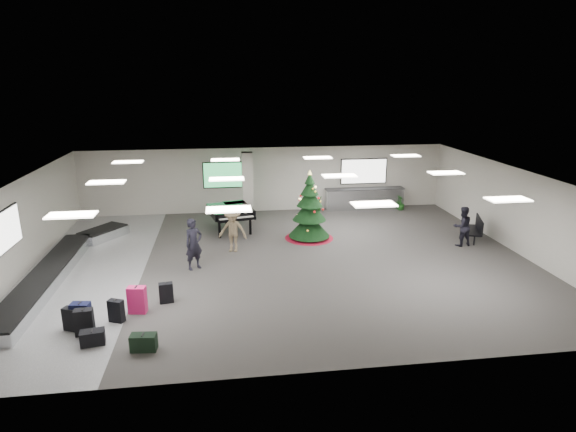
{
  "coord_description": "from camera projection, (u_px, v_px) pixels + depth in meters",
  "views": [
    {
      "loc": [
        -2.11,
        -16.44,
        6.55
      ],
      "look_at": [
        0.28,
        1.0,
        1.42
      ],
      "focal_mm": 30.0,
      "sensor_mm": 36.0,
      "label": 1
    }
  ],
  "objects": [
    {
      "name": "traveler_bench",
      "position": [
        462.0,
        226.0,
        19.13
      ],
      "size": [
        0.86,
        0.71,
        1.61
      ],
      "primitive_type": "imported",
      "rotation": [
        0.0,
        0.0,
        3.28
      ],
      "color": "black",
      "rests_on": "ground"
    },
    {
      "name": "service_counter",
      "position": [
        364.0,
        198.0,
        24.57
      ],
      "size": [
        4.05,
        0.65,
        1.08
      ],
      "color": "silver",
      "rests_on": "ground"
    },
    {
      "name": "bench",
      "position": [
        475.0,
        227.0,
        19.83
      ],
      "size": [
        1.04,
        1.64,
        0.99
      ],
      "rotation": [
        0.0,
        0.0,
        -0.35
      ],
      "color": "black",
      "rests_on": "ground"
    },
    {
      "name": "green_duffel",
      "position": [
        144.0,
        342.0,
        11.91
      ],
      "size": [
        0.66,
        0.38,
        0.44
      ],
      "rotation": [
        0.0,
        0.0,
        -0.1
      ],
      "color": "black",
      "rests_on": "ground"
    },
    {
      "name": "traveler_b",
      "position": [
        233.0,
        230.0,
        18.5
      ],
      "size": [
        1.24,
        0.93,
        1.71
      ],
      "primitive_type": "imported",
      "rotation": [
        0.0,
        0.0,
        -0.29
      ],
      "color": "#806C4F",
      "rests_on": "ground"
    },
    {
      "name": "room_envelope",
      "position": [
        271.0,
        196.0,
        17.68
      ],
      "size": [
        18.02,
        14.02,
        3.21
      ],
      "color": "#B9B6A9",
      "rests_on": "ground"
    },
    {
      "name": "suitcase_1",
      "position": [
        116.0,
        311.0,
        13.27
      ],
      "size": [
        0.47,
        0.37,
        0.66
      ],
      "rotation": [
        0.0,
        0.0,
        -0.42
      ],
      "color": "black",
      "rests_on": "ground"
    },
    {
      "name": "potted_plant_left",
      "position": [
        318.0,
        204.0,
        24.08
      ],
      "size": [
        0.58,
        0.57,
        0.82
      ],
      "primitive_type": "imported",
      "rotation": [
        0.0,
        0.0,
        0.72
      ],
      "color": "#163D13",
      "rests_on": "ground"
    },
    {
      "name": "potted_plant_right",
      "position": [
        401.0,
        203.0,
        24.43
      ],
      "size": [
        0.52,
        0.52,
        0.72
      ],
      "primitive_type": "imported",
      "rotation": [
        0.0,
        0.0,
        1.93
      ],
      "color": "#163D13",
      "rests_on": "ground"
    },
    {
      "name": "christmas_tree",
      "position": [
        309.0,
        215.0,
        19.98
      ],
      "size": [
        2.04,
        2.04,
        2.91
      ],
      "color": "maroon",
      "rests_on": "ground"
    },
    {
      "name": "baggage_carousel",
      "position": [
        59.0,
        267.0,
        16.59
      ],
      "size": [
        2.28,
        9.71,
        0.43
      ],
      "color": "silver",
      "rests_on": "ground"
    },
    {
      "name": "black_duffel",
      "position": [
        93.0,
        338.0,
        12.15
      ],
      "size": [
        0.64,
        0.42,
        0.41
      ],
      "rotation": [
        0.0,
        0.0,
        0.17
      ],
      "color": "black",
      "rests_on": "ground"
    },
    {
      "name": "grand_piano",
      "position": [
        231.0,
        211.0,
        20.89
      ],
      "size": [
        2.13,
        2.53,
        1.27
      ],
      "rotation": [
        0.0,
        0.0,
        0.22
      ],
      "color": "black",
      "rests_on": "ground"
    },
    {
      "name": "suitcase_3",
      "position": [
        166.0,
        293.0,
        14.4
      ],
      "size": [
        0.44,
        0.29,
        0.64
      ],
      "rotation": [
        0.0,
        0.0,
        0.16
      ],
      "color": "black",
      "rests_on": "ground"
    },
    {
      "name": "suitcase_5",
      "position": [
        72.0,
        319.0,
        12.82
      ],
      "size": [
        0.49,
        0.39,
        0.67
      ],
      "rotation": [
        0.0,
        0.0,
        -0.43
      ],
      "color": "black",
      "rests_on": "ground"
    },
    {
      "name": "pink_suitcase",
      "position": [
        137.0,
        300.0,
        13.76
      ],
      "size": [
        0.54,
        0.36,
        0.81
      ],
      "rotation": [
        0.0,
        0.0,
        -0.15
      ],
      "color": "#E61E68",
      "rests_on": "ground"
    },
    {
      "name": "ground",
      "position": [
        284.0,
        261.0,
        17.75
      ],
      "size": [
        18.0,
        18.0,
        0.0
      ],
      "primitive_type": "plane",
      "color": "#3D3A37",
      "rests_on": "ground"
    },
    {
      "name": "suitcase_0",
      "position": [
        84.0,
        322.0,
        12.57
      ],
      "size": [
        0.49,
        0.29,
        0.75
      ],
      "rotation": [
        0.0,
        0.0,
        0.06
      ],
      "color": "black",
      "rests_on": "ground"
    },
    {
      "name": "navy_suitcase",
      "position": [
        81.0,
        316.0,
        12.85
      ],
      "size": [
        0.53,
        0.36,
        0.78
      ],
      "rotation": [
        0.0,
        0.0,
        -0.15
      ],
      "color": "black",
      "rests_on": "ground"
    },
    {
      "name": "traveler_a",
      "position": [
        194.0,
        244.0,
        16.78
      ],
      "size": [
        0.8,
        0.74,
        1.84
      ],
      "primitive_type": "imported",
      "rotation": [
        0.0,
        0.0,
        0.6
      ],
      "color": "black",
      "rests_on": "ground"
    }
  ]
}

